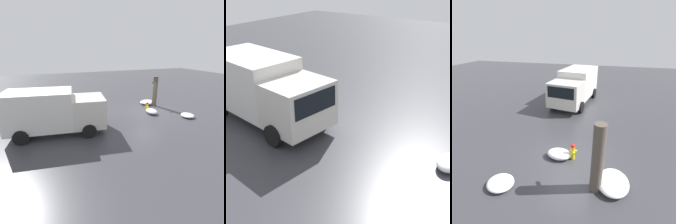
{
  "view_description": "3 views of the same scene",
  "coord_description": "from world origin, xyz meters",
  "views": [
    {
      "loc": [
        8.26,
        12.94,
        5.36
      ],
      "look_at": [
        3.77,
        1.02,
        0.75
      ],
      "focal_mm": 28.0,
      "sensor_mm": 36.0,
      "label": 1
    },
    {
      "loc": [
        -1.99,
        10.41,
        6.48
      ],
      "look_at": [
        4.69,
        0.63,
        0.89
      ],
      "focal_mm": 50.0,
      "sensor_mm": 36.0,
      "label": 2
    },
    {
      "loc": [
        -6.88,
        -1.41,
        5.62
      ],
      "look_at": [
        3.83,
        1.48,
        0.74
      ],
      "focal_mm": 28.0,
      "sensor_mm": 36.0,
      "label": 3
    }
  ],
  "objects": [
    {
      "name": "delivery_truck",
      "position": [
        7.99,
        1.54,
        1.57
      ],
      "size": [
        6.49,
        3.43,
        2.9
      ],
      "rotation": [
        0.0,
        0.0,
        1.43
      ],
      "color": "beige",
      "rests_on": "ground_plane"
    },
    {
      "name": "fire_hydrant",
      "position": [
        -0.0,
        -0.0,
        0.44
      ],
      "size": [
        0.35,
        0.41,
        0.86
      ],
      "rotation": [
        0.0,
        0.0,
        3.62
      ],
      "color": "yellow",
      "rests_on": "ground_plane"
    },
    {
      "name": "snow_pile_by_tree",
      "position": [
        -1.25,
        -1.93,
        0.2
      ],
      "size": [
        1.56,
        1.28,
        0.39
      ],
      "color": "white",
      "rests_on": "ground_plane"
    },
    {
      "name": "snow_pile_curbside",
      "position": [
        -2.42,
        2.45,
        0.15
      ],
      "size": [
        1.02,
        1.1,
        0.31
      ],
      "color": "white",
      "rests_on": "ground_plane"
    },
    {
      "name": "tree_trunk",
      "position": [
        -1.56,
        -1.26,
        1.47
      ],
      "size": [
        0.7,
        0.46,
        2.91
      ],
      "color": "brown",
      "rests_on": "ground_plane"
    },
    {
      "name": "ground_plane",
      "position": [
        0.0,
        0.0,
        0.0
      ],
      "size": [
        60.0,
        60.0,
        0.0
      ],
      "primitive_type": "plane",
      "color": "#38383D"
    },
    {
      "name": "snow_pile_by_hydrant",
      "position": [
        -0.07,
        0.67,
        0.21
      ],
      "size": [
        0.84,
        1.21,
        0.42
      ],
      "color": "white",
      "rests_on": "ground_plane"
    }
  ]
}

